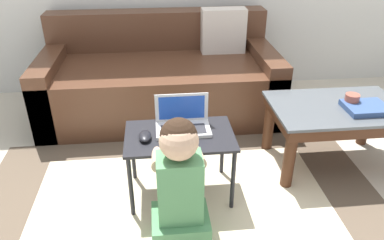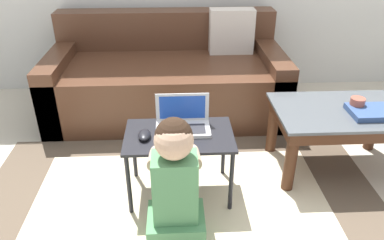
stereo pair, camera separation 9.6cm
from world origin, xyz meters
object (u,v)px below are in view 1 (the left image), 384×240
couch (161,78)px  cup_on_table (352,100)px  book_on_table (366,108)px  coffee_table (336,117)px  laptop (183,124)px  computer_mouse (145,136)px  person_seated (180,185)px  laptop_desk (180,142)px

couch → cup_on_table: bearing=-38.9°
cup_on_table → book_on_table: 0.09m
coffee_table → laptop: 0.99m
coffee_table → computer_mouse: computer_mouse is taller
cup_on_table → book_on_table: size_ratio=0.34×
person_seated → coffee_table: bearing=28.5°
coffee_table → cup_on_table: (0.08, -0.01, 0.11)m
couch → person_seated: bearing=-88.4°
coffee_table → person_seated: 1.16m
person_seated → cup_on_table: 1.23m
coffee_table → book_on_table: 0.18m
laptop → computer_mouse: bearing=-159.0°
coffee_table → cup_on_table: size_ratio=9.57×
laptop → book_on_table: laptop is taller
laptop_desk → cup_on_table: size_ratio=7.01×
couch → cup_on_table: 1.47m
couch → book_on_table: 1.56m
laptop_desk → cup_on_table: 1.09m
computer_mouse → cup_on_table: (1.26, 0.22, 0.04)m
laptop → cup_on_table: (1.05, 0.14, 0.03)m
couch → cup_on_table: size_ratio=21.60×
laptop_desk → computer_mouse: 0.20m
laptop → cup_on_table: 1.06m
book_on_table → laptop: bearing=-176.1°
coffee_table → cup_on_table: bearing=-6.3°
book_on_table → cup_on_table: bearing=132.5°
laptop_desk → book_on_table: (1.13, 0.13, 0.09)m
cup_on_table → book_on_table: cup_on_table is taller
laptop → cup_on_table: bearing=7.7°
laptop → computer_mouse: size_ratio=2.58×
coffee_table → computer_mouse: (-1.18, -0.23, 0.07)m
computer_mouse → book_on_table: (1.32, 0.16, 0.02)m
couch → laptop: size_ratio=6.14×
coffee_table → laptop: bearing=-171.2°
book_on_table → computer_mouse: bearing=-173.3°
laptop → person_seated: 0.42m
laptop_desk → computer_mouse: (-0.19, -0.02, 0.07)m
person_seated → cup_on_table: (1.10, 0.55, 0.13)m
laptop_desk → book_on_table: book_on_table is taller
laptop → computer_mouse: laptop is taller
couch → coffee_table: couch is taller
person_seated → computer_mouse: bearing=116.1°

